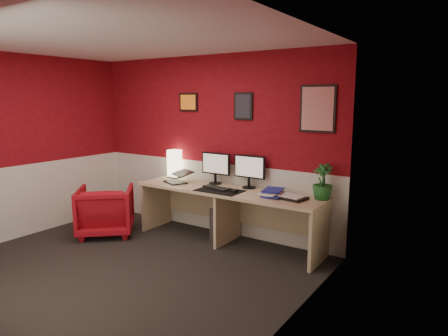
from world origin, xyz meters
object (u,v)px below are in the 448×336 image
desk (227,216)px  shoji_lamp (175,165)px  potted_plant (323,182)px  zen_tray (291,198)px  laptop (175,175)px  armchair (106,210)px  monitor_left (215,163)px  monitor_right (249,166)px  pc_tower (226,222)px

desk → shoji_lamp: 1.25m
potted_plant → zen_tray: bearing=-149.5°
laptop → armchair: (-0.78, -0.60, -0.50)m
monitor_left → monitor_right: size_ratio=1.00×
zen_tray → pc_tower: zen_tray is taller
desk → monitor_right: (0.19, 0.23, 0.66)m
shoji_lamp → monitor_left: 0.77m
laptop → monitor_right: bearing=39.6°
zen_tray → armchair: zen_tray is taller
monitor_left → potted_plant: 1.55m
desk → potted_plant: bearing=8.4°
zen_tray → armchair: bearing=-165.6°
laptop → armchair: size_ratio=0.44×
laptop → pc_tower: bearing=39.2°
desk → laptop: (-0.84, -0.05, 0.47)m
pc_tower → armchair: armchair is taller
shoji_lamp → zen_tray: bearing=-6.5°
monitor_right → potted_plant: bearing=-2.6°
monitor_right → armchair: bearing=-154.2°
pc_tower → armchair: size_ratio=0.60×
monitor_right → potted_plant: monitor_right is taller
zen_tray → pc_tower: (-1.01, 0.14, -0.52)m
laptop → pc_tower: 0.98m
monitor_left → monitor_right: same height
potted_plant → pc_tower: bearing=-178.3°
desk → armchair: desk is taller
laptop → monitor_left: bearing=50.6°
desk → monitor_left: bearing=148.8°
desk → monitor_left: size_ratio=4.48×
laptop → armchair: 1.11m
laptop → armchair: bearing=-118.0°
zen_tray → pc_tower: 1.15m
monitor_left → armchair: (-1.30, -0.85, -0.68)m
monitor_right → desk: bearing=-130.4°
laptop → monitor_right: size_ratio=0.57×
desk → pc_tower: (-0.11, 0.14, -0.14)m
pc_tower → armchair: (-1.52, -0.79, 0.12)m
potted_plant → armchair: 3.02m
zen_tray → potted_plant: (0.31, 0.18, 0.20)m
monitor_right → pc_tower: 0.86m
shoji_lamp → desk: bearing=-11.6°
armchair → zen_tray: bearing=152.4°
monitor_right → zen_tray: (0.71, -0.23, -0.28)m
desk → armchair: 1.75m
laptop → zen_tray: 1.75m
desk → monitor_right: bearing=49.6°
desk → potted_plant: 1.36m
monitor_right → pc_tower: size_ratio=1.29×
potted_plant → laptop: bearing=-173.6°
laptop → potted_plant: 2.07m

